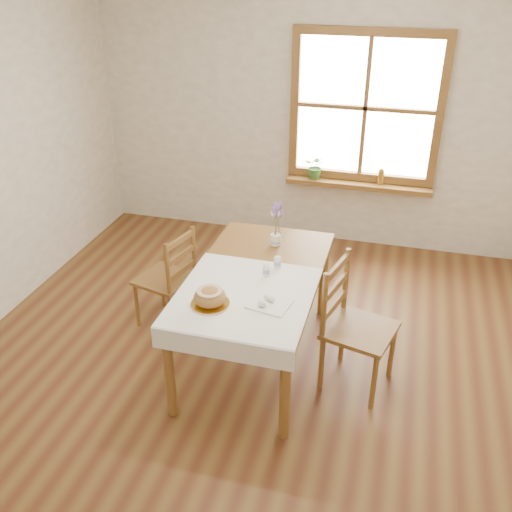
% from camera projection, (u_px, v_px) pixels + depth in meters
% --- Properties ---
extents(ground, '(5.00, 5.00, 0.00)m').
position_uv_depth(ground, '(245.00, 382.00, 4.21)').
color(ground, brown).
rests_on(ground, ground).
extents(room_walls, '(4.60, 5.10, 2.65)m').
position_uv_depth(room_walls, '(243.00, 161.00, 3.38)').
color(room_walls, white).
rests_on(room_walls, ground).
extents(window, '(1.46, 0.08, 1.46)m').
position_uv_depth(window, '(366.00, 108.00, 5.48)').
color(window, brown).
rests_on(window, ground).
extents(window_sill, '(1.46, 0.20, 0.05)m').
position_uv_depth(window_sill, '(358.00, 184.00, 5.79)').
color(window_sill, brown).
rests_on(window_sill, ground).
extents(dining_table, '(0.90, 1.60, 0.75)m').
position_uv_depth(dining_table, '(256.00, 284.00, 4.14)').
color(dining_table, brown).
rests_on(dining_table, ground).
extents(table_linen, '(0.91, 0.99, 0.01)m').
position_uv_depth(table_linen, '(244.00, 296.00, 3.84)').
color(table_linen, white).
rests_on(table_linen, dining_table).
extents(chair_left, '(0.51, 0.50, 0.87)m').
position_uv_depth(chair_left, '(164.00, 277.00, 4.67)').
color(chair_left, brown).
rests_on(chair_left, ground).
extents(chair_right, '(0.57, 0.56, 0.97)m').
position_uv_depth(chair_right, '(360.00, 328.00, 3.97)').
color(chair_right, brown).
rests_on(chair_right, ground).
extents(bread_plate, '(0.28, 0.28, 0.01)m').
position_uv_depth(bread_plate, '(210.00, 304.00, 3.73)').
color(bread_plate, white).
rests_on(bread_plate, table_linen).
extents(bread_loaf, '(0.21, 0.21, 0.12)m').
position_uv_depth(bread_loaf, '(210.00, 295.00, 3.70)').
color(bread_loaf, '#A47B3A').
rests_on(bread_loaf, bread_plate).
extents(egg_napkin, '(0.30, 0.27, 0.01)m').
position_uv_depth(egg_napkin, '(269.00, 304.00, 3.73)').
color(egg_napkin, white).
rests_on(egg_napkin, table_linen).
extents(eggs, '(0.23, 0.22, 0.04)m').
position_uv_depth(eggs, '(269.00, 300.00, 3.72)').
color(eggs, silver).
rests_on(eggs, egg_napkin).
extents(salt_shaker, '(0.05, 0.05, 0.09)m').
position_uv_depth(salt_shaker, '(266.00, 270.00, 4.04)').
color(salt_shaker, white).
rests_on(salt_shaker, table_linen).
extents(pepper_shaker, '(0.06, 0.06, 0.10)m').
position_uv_depth(pepper_shaker, '(277.00, 262.00, 4.13)').
color(pepper_shaker, white).
rests_on(pepper_shaker, table_linen).
extents(flower_vase, '(0.09, 0.09, 0.09)m').
position_uv_depth(flower_vase, '(275.00, 240.00, 4.47)').
color(flower_vase, white).
rests_on(flower_vase, dining_table).
extents(lavender_bouquet, '(0.14, 0.14, 0.26)m').
position_uv_depth(lavender_bouquet, '(276.00, 220.00, 4.38)').
color(lavender_bouquet, '#735699').
rests_on(lavender_bouquet, flower_vase).
extents(potted_plant, '(0.26, 0.28, 0.19)m').
position_uv_depth(potted_plant, '(316.00, 169.00, 5.83)').
color(potted_plant, '#3A712D').
rests_on(potted_plant, window_sill).
extents(amber_bottle, '(0.06, 0.06, 0.17)m').
position_uv_depth(amber_bottle, '(381.00, 176.00, 5.68)').
color(amber_bottle, '#95651B').
rests_on(amber_bottle, window_sill).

